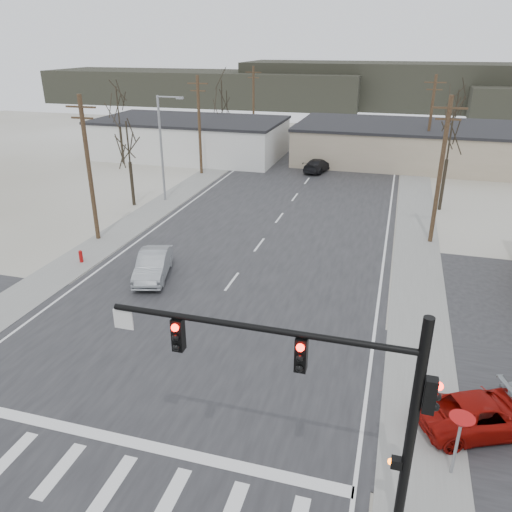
{
  "coord_description": "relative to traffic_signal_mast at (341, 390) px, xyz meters",
  "views": [
    {
      "loc": [
        8.69,
        -17.07,
        13.16
      ],
      "look_at": [
        1.96,
        6.37,
        2.6
      ],
      "focal_mm": 35.0,
      "sensor_mm": 36.0,
      "label": 1
    }
  ],
  "objects": [
    {
      "name": "yield_sign",
      "position": [
        3.61,
        2.7,
        -2.61
      ],
      "size": [
        0.8,
        0.8,
        2.35
      ],
      "color": "gray",
      "rests_on": "ground"
    },
    {
      "name": "sidewalk_right",
      "position": [
        2.71,
        26.2,
        -4.64
      ],
      "size": [
        3.0,
        90.0,
        0.06
      ],
      "primitive_type": "cube",
      "color": "gray",
      "rests_on": "ground"
    },
    {
      "name": "car_parked_red",
      "position": [
        4.8,
        5.2,
        -3.97
      ],
      "size": [
        5.34,
        4.03,
        1.35
      ],
      "primitive_type": "imported",
      "rotation": [
        0.0,
        0.0,
        2.0
      ],
      "color": "maroon",
      "rests_on": "parking_lot"
    },
    {
      "name": "building_right_far",
      "position": [
        2.11,
        50.2,
        -2.52
      ],
      "size": [
        26.3,
        14.3,
        4.3
      ],
      "color": "tan",
      "rests_on": "ground"
    },
    {
      "name": "upole_right_b",
      "position": [
        3.61,
        46.2,
        0.55
      ],
      "size": [
        2.2,
        0.3,
        10.0
      ],
      "color": "#4F3C25",
      "rests_on": "ground"
    },
    {
      "name": "main_road",
      "position": [
        -7.89,
        21.2,
        -4.65
      ],
      "size": [
        18.0,
        110.0,
        0.05
      ],
      "primitive_type": "cube",
      "color": "black",
      "rests_on": "ground"
    },
    {
      "name": "ground",
      "position": [
        -7.89,
        6.2,
        -4.67
      ],
      "size": [
        140.0,
        140.0,
        0.0
      ],
      "primitive_type": "plane",
      "color": "silver",
      "rests_on": "ground"
    },
    {
      "name": "sedan_crossing",
      "position": [
        -12.61,
        13.52,
        -3.84
      ],
      "size": [
        2.91,
        5.04,
        1.57
      ],
      "primitive_type": "imported",
      "rotation": [
        0.0,
        0.0,
        0.28
      ],
      "color": "gray",
      "rests_on": "main_road"
    },
    {
      "name": "building_left_far",
      "position": [
        -23.89,
        46.2,
        -2.42
      ],
      "size": [
        22.3,
        12.3,
        4.5
      ],
      "color": "silver",
      "rests_on": "ground"
    },
    {
      "name": "tree_left_near",
      "position": [
        -20.89,
        26.2,
        0.55
      ],
      "size": [
        3.3,
        3.3,
        7.35
      ],
      "color": "#2F271D",
      "rests_on": "ground"
    },
    {
      "name": "sidewalk_left",
      "position": [
        -18.49,
        26.2,
        -4.64
      ],
      "size": [
        3.0,
        90.0,
        0.06
      ],
      "primitive_type": "cube",
      "color": "gray",
      "rests_on": "ground"
    },
    {
      "name": "upole_left_b",
      "position": [
        -19.39,
        18.2,
        0.55
      ],
      "size": [
        2.2,
        0.3,
        10.0
      ],
      "color": "#4F3C25",
      "rests_on": "ground"
    },
    {
      "name": "cross_road",
      "position": [
        -7.89,
        6.2,
        -4.65
      ],
      "size": [
        90.0,
        10.0,
        0.04
      ],
      "primitive_type": "cube",
      "color": "black",
      "rests_on": "ground"
    },
    {
      "name": "hill_center",
      "position": [
        7.11,
        102.2,
        -0.17
      ],
      "size": [
        80.0,
        18.0,
        9.0
      ],
      "primitive_type": "cube",
      "color": "#333026",
      "rests_on": "ground"
    },
    {
      "name": "tree_right_far",
      "position": [
        7.11,
        58.2,
        0.91
      ],
      "size": [
        3.52,
        3.52,
        7.84
      ],
      "color": "#2F271D",
      "rests_on": "ground"
    },
    {
      "name": "hill_left",
      "position": [
        -42.89,
        98.2,
        -1.17
      ],
      "size": [
        70.0,
        18.0,
        7.0
      ],
      "primitive_type": "cube",
      "color": "#333026",
      "rests_on": "ground"
    },
    {
      "name": "upole_right_a",
      "position": [
        3.61,
        24.2,
        0.55
      ],
      "size": [
        2.2,
        0.3,
        10.0
      ],
      "color": "#4F3C25",
      "rests_on": "ground"
    },
    {
      "name": "tree_right_mid",
      "position": [
        4.61,
        32.2,
        1.26
      ],
      "size": [
        3.74,
        3.74,
        8.33
      ],
      "color": "#2F271D",
      "rests_on": "ground"
    },
    {
      "name": "upole_left_d",
      "position": [
        -19.39,
        58.2,
        0.55
      ],
      "size": [
        2.2,
        0.3,
        10.0
      ],
      "color": "#4F3C25",
      "rests_on": "ground"
    },
    {
      "name": "traffic_signal_mast",
      "position": [
        0.0,
        0.0,
        0.0
      ],
      "size": [
        8.95,
        0.43,
        7.2
      ],
      "color": "black",
      "rests_on": "ground"
    },
    {
      "name": "car_far_a",
      "position": [
        -7.5,
        42.39,
        -3.94
      ],
      "size": [
        2.99,
        5.08,
        1.38
      ],
      "primitive_type": "imported",
      "rotation": [
        0.0,
        0.0,
        2.91
      ],
      "color": "black",
      "rests_on": "main_road"
    },
    {
      "name": "car_far_b",
      "position": [
        -8.63,
        66.28,
        -3.84
      ],
      "size": [
        1.93,
        4.67,
        1.58
      ],
      "primitive_type": "imported",
      "rotation": [
        0.0,
        0.0,
        0.01
      ],
      "color": "black",
      "rests_on": "main_road"
    },
    {
      "name": "tree_left_mid",
      "position": [
        -29.89,
        40.2,
        1.61
      ],
      "size": [
        3.96,
        3.96,
        8.82
      ],
      "color": "#2F271D",
      "rests_on": "ground"
    },
    {
      "name": "streetlight_main",
      "position": [
        -18.69,
        28.2,
        0.41
      ],
      "size": [
        2.4,
        0.25,
        9.0
      ],
      "color": "gray",
      "rests_on": "ground"
    },
    {
      "name": "tree_left_far",
      "position": [
        -21.89,
        52.2,
        1.61
      ],
      "size": [
        3.96,
        3.96,
        8.82
      ],
      "color": "#2F271D",
      "rests_on": "ground"
    },
    {
      "name": "upole_left_c",
      "position": [
        -19.39,
        38.2,
        0.55
      ],
      "size": [
        2.2,
        0.3,
        10.0
      ],
      "color": "#4F3C25",
      "rests_on": "ground"
    },
    {
      "name": "fire_hydrant",
      "position": [
        -18.09,
        14.2,
        -4.22
      ],
      "size": [
        0.24,
        0.24,
        0.87
      ],
      "color": "#A50C0C",
      "rests_on": "ground"
    }
  ]
}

